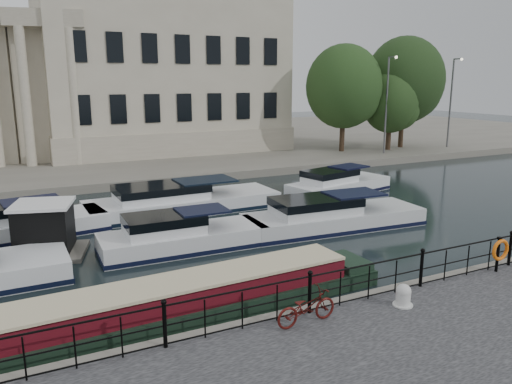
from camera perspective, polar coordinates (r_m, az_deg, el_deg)
ground_plane at (r=15.97m, az=1.63°, el=-12.18°), size 160.00×160.00×0.00m
far_bank at (r=52.61m, az=-18.84°, el=4.99°), size 120.00×42.00×0.55m
railing at (r=13.71m, az=6.17°, el=-11.11°), size 24.14×0.14×1.22m
civic_building at (r=47.83m, az=-19.90°, el=12.35°), size 53.55×31.84×16.85m
lamp_posts at (r=46.93m, az=18.28°, el=9.74°), size 8.24×1.55×8.07m
bicycle at (r=13.22m, az=5.78°, el=-12.95°), size 1.79×0.70×0.92m
mooring_bollard at (r=14.77m, az=16.48°, el=-11.27°), size 0.56×0.56×0.63m
life_ring_post at (r=18.15m, az=26.12°, el=-6.03°), size 0.73×0.20×1.19m
narrowboat at (r=14.78m, az=-8.59°, el=-12.90°), size 13.32×2.36×1.49m
harbour_hut at (r=21.09m, az=-22.99°, el=-4.20°), size 3.48×3.15×2.18m
cabin_cruisers at (r=22.96m, az=-9.79°, el=-3.54°), size 28.91×9.38×1.99m
trees at (r=46.66m, az=14.29°, el=11.38°), size 13.37×7.15×10.07m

